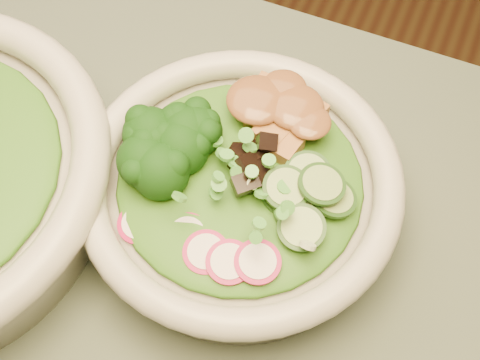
% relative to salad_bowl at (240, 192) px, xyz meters
% --- Properties ---
extents(salad_bowl, '(0.24, 0.24, 0.07)m').
position_rel_salad_bowl_xyz_m(salad_bowl, '(0.00, 0.00, 0.00)').
color(salad_bowl, beige).
rests_on(salad_bowl, dining_table).
extents(lettuce_bed, '(0.18, 0.18, 0.02)m').
position_rel_salad_bowl_xyz_m(lettuce_bed, '(0.00, -0.00, 0.02)').
color(lettuce_bed, '#2A5D13').
rests_on(lettuce_bed, salad_bowl).
extents(broccoli_florets, '(0.07, 0.07, 0.04)m').
position_rel_salad_bowl_xyz_m(broccoli_florets, '(-0.06, -0.00, 0.03)').
color(broccoli_florets, black).
rests_on(broccoli_florets, salad_bowl).
extents(radish_slices, '(0.10, 0.04, 0.02)m').
position_rel_salad_bowl_xyz_m(radish_slices, '(0.00, -0.06, 0.02)').
color(radish_slices, '#A80C44').
rests_on(radish_slices, salad_bowl).
extents(cucumber_slices, '(0.07, 0.07, 0.03)m').
position_rel_salad_bowl_xyz_m(cucumber_slices, '(0.06, -0.00, 0.03)').
color(cucumber_slices, '#90B866').
rests_on(cucumber_slices, salad_bowl).
extents(mushroom_heap, '(0.07, 0.07, 0.04)m').
position_rel_salad_bowl_xyz_m(mushroom_heap, '(0.00, 0.01, 0.03)').
color(mushroom_heap, black).
rests_on(mushroom_heap, salad_bowl).
extents(tofu_cubes, '(0.08, 0.06, 0.03)m').
position_rel_salad_bowl_xyz_m(tofu_cubes, '(0.00, 0.06, 0.03)').
color(tofu_cubes, '#9F6035').
rests_on(tofu_cubes, salad_bowl).
extents(peanut_sauce, '(0.06, 0.05, 0.01)m').
position_rel_salad_bowl_xyz_m(peanut_sauce, '(0.00, 0.06, 0.04)').
color(peanut_sauce, brown).
rests_on(peanut_sauce, tofu_cubes).
extents(scallion_garnish, '(0.17, 0.17, 0.02)m').
position_rel_salad_bowl_xyz_m(scallion_garnish, '(0.00, -0.00, 0.04)').
color(scallion_garnish, green).
rests_on(scallion_garnish, salad_bowl).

